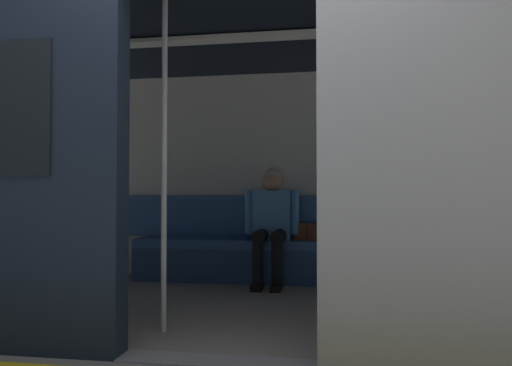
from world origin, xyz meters
TOP-DOWN VIEW (x-y plane):
  - ground_plane at (0.00, 0.00)m, footprint 60.00×60.00m
  - train_car at (0.08, -1.27)m, footprint 6.40×2.86m
  - bench_seat at (0.00, -2.35)m, footprint 2.87×0.44m
  - person_seated at (0.01, -2.30)m, footprint 0.55×0.67m
  - handbag at (-0.35, -2.40)m, footprint 0.26×0.15m
  - book at (0.40, -2.44)m, footprint 0.23×0.26m
  - grab_pole_door at (0.47, -0.49)m, footprint 0.04×0.04m

SIDE VIEW (x-z plane):
  - ground_plane at x=0.00m, z-range 0.00..0.00m
  - bench_seat at x=0.00m, z-range 0.12..0.55m
  - book at x=0.40m, z-range 0.43..0.46m
  - handbag at x=-0.35m, z-range 0.43..0.60m
  - person_seated at x=0.01m, z-range 0.08..1.24m
  - grab_pole_door at x=0.47m, z-range 0.00..2.19m
  - train_car at x=0.08m, z-range 0.39..2.72m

